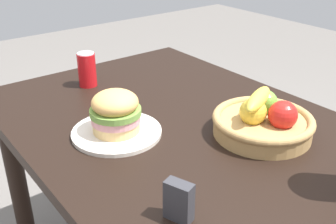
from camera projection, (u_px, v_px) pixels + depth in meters
dining_table at (192, 160)px, 1.24m from camera, size 1.40×0.90×0.75m
plate at (117, 132)px, 1.17m from camera, size 0.26×0.26×0.01m
sandwich at (115, 111)px, 1.14m from camera, size 0.15×0.15×0.12m
soda_can at (87, 69)px, 1.48m from camera, size 0.07×0.07×0.13m
fruit_basket at (263, 121)px, 1.15m from camera, size 0.29×0.29×0.13m
napkin_holder at (179, 201)px, 0.83m from camera, size 0.07×0.05×0.09m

